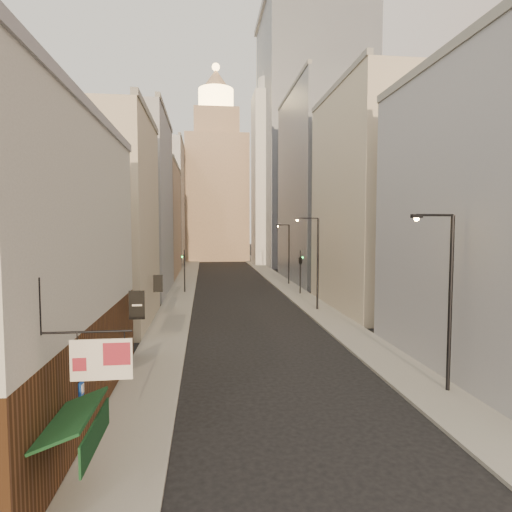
# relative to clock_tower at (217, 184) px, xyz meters

# --- Properties ---
(sidewalk_left) EXTENTS (3.00, 140.00, 0.15)m
(sidewalk_left) POSITION_rel_clock_tower_xyz_m (-5.50, -37.00, -17.56)
(sidewalk_left) COLOR gray
(sidewalk_left) RESTS_ON ground
(sidewalk_right) EXTENTS (3.00, 140.00, 0.15)m
(sidewalk_right) POSITION_rel_clock_tower_xyz_m (7.50, -37.00, -17.56)
(sidewalk_right) COLOR gray
(sidewalk_right) RESTS_ON ground
(near_building_left) EXTENTS (8.30, 23.04, 12.30)m
(near_building_left) POSITION_rel_clock_tower_xyz_m (-9.99, -83.00, -11.61)
(near_building_left) COLOR #59341B
(near_building_left) RESTS_ON ground
(left_bldg_beige) EXTENTS (8.00, 12.00, 16.00)m
(left_bldg_beige) POSITION_rel_clock_tower_xyz_m (-11.00, -66.00, -9.63)
(left_bldg_beige) COLOR #C1B298
(left_bldg_beige) RESTS_ON ground
(left_bldg_grey) EXTENTS (8.00, 16.00, 20.00)m
(left_bldg_grey) POSITION_rel_clock_tower_xyz_m (-11.00, -50.00, -7.63)
(left_bldg_grey) COLOR #9C9CA1
(left_bldg_grey) RESTS_ON ground
(left_bldg_tan) EXTENTS (8.00, 18.00, 17.00)m
(left_bldg_tan) POSITION_rel_clock_tower_xyz_m (-11.00, -32.00, -9.13)
(left_bldg_tan) COLOR #94775E
(left_bldg_tan) RESTS_ON ground
(left_bldg_wingrid) EXTENTS (8.00, 20.00, 24.00)m
(left_bldg_wingrid) POSITION_rel_clock_tower_xyz_m (-11.00, -12.00, -5.63)
(left_bldg_wingrid) COLOR gray
(left_bldg_wingrid) RESTS_ON ground
(right_bldg_grey) EXTENTS (8.00, 16.00, 16.00)m
(right_bldg_grey) POSITION_rel_clock_tower_xyz_m (13.00, -80.00, -9.63)
(right_bldg_grey) COLOR #9C9CA1
(right_bldg_grey) RESTS_ON ground
(right_bldg_beige) EXTENTS (8.00, 16.00, 20.00)m
(right_bldg_beige) POSITION_rel_clock_tower_xyz_m (13.00, -62.00, -7.63)
(right_bldg_beige) COLOR #C1B298
(right_bldg_beige) RESTS_ON ground
(right_bldg_wingrid) EXTENTS (8.00, 20.00, 26.00)m
(right_bldg_wingrid) POSITION_rel_clock_tower_xyz_m (13.00, -42.00, -4.63)
(right_bldg_wingrid) COLOR gray
(right_bldg_wingrid) RESTS_ON ground
(highrise) EXTENTS (21.00, 23.00, 51.20)m
(highrise) POSITION_rel_clock_tower_xyz_m (19.00, -14.00, 8.02)
(highrise) COLOR gray
(highrise) RESTS_ON ground
(clock_tower) EXTENTS (14.00, 14.00, 44.90)m
(clock_tower) POSITION_rel_clock_tower_xyz_m (0.00, 0.00, 0.00)
(clock_tower) COLOR #94775E
(clock_tower) RESTS_ON ground
(white_tower) EXTENTS (8.00, 8.00, 41.50)m
(white_tower) POSITION_rel_clock_tower_xyz_m (11.00, -14.00, 0.97)
(white_tower) COLOR silver
(white_tower) RESTS_ON ground
(streetlamp_near) EXTENTS (2.15, 0.39, 8.21)m
(streetlamp_near) POSITION_rel_clock_tower_xyz_m (8.06, -82.45, -12.94)
(streetlamp_near) COLOR black
(streetlamp_near) RESTS_ON ground
(streetlamp_mid) EXTENTS (2.20, 0.63, 8.47)m
(streetlamp_mid) POSITION_rel_clock_tower_xyz_m (7.15, -62.81, -12.80)
(streetlamp_mid) COLOR black
(streetlamp_mid) RESTS_ON ground
(streetlamp_far) EXTENTS (1.94, 1.00, 7.94)m
(streetlamp_far) POSITION_rel_clock_tower_xyz_m (7.98, -45.47, -13.10)
(streetlamp_far) COLOR black
(streetlamp_far) RESTS_ON ground
(traffic_light_left) EXTENTS (0.57, 0.48, 5.00)m
(traffic_light_left) POSITION_rel_clock_tower_xyz_m (-5.13, -51.01, -14.07)
(traffic_light_left) COLOR black
(traffic_light_left) RESTS_ON ground
(traffic_light_right) EXTENTS (0.84, 0.84, 5.00)m
(traffic_light_right) POSITION_rel_clock_tower_xyz_m (7.86, -53.61, -13.73)
(traffic_light_right) COLOR black
(traffic_light_right) RESTS_ON ground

